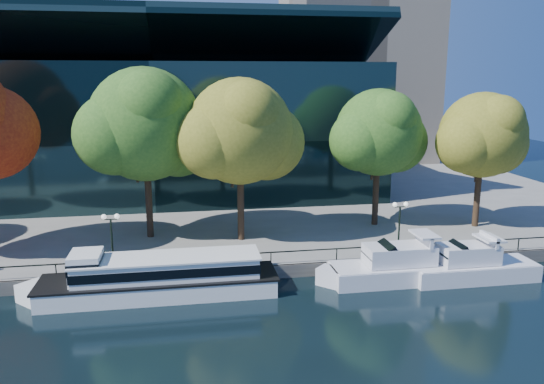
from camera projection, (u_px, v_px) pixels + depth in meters
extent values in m
plane|color=black|center=(205.00, 300.00, 35.24)|extent=(160.00, 160.00, 0.00)
cube|color=slate|center=(192.00, 185.00, 70.28)|extent=(90.00, 67.00, 1.00)
cube|color=#47443F|center=(203.00, 276.00, 38.07)|extent=(90.00, 0.25, 1.00)
cube|color=black|center=(202.00, 256.00, 37.95)|extent=(88.20, 0.08, 0.08)
cube|color=black|center=(202.00, 263.00, 38.06)|extent=(0.07, 0.07, 0.90)
cube|color=black|center=(158.00, 132.00, 63.68)|extent=(50.00, 24.00, 16.00)
cube|color=black|center=(152.00, 49.00, 57.80)|extent=(50.00, 17.14, 7.86)
cube|color=white|center=(160.00, 286.00, 35.94)|extent=(15.59, 3.79, 1.22)
cube|color=black|center=(159.00, 278.00, 35.80)|extent=(15.90, 3.86, 0.13)
cube|color=white|center=(39.00, 294.00, 34.66)|extent=(3.13, 3.13, 1.22)
cube|color=white|center=(167.00, 267.00, 35.74)|extent=(12.16, 3.10, 1.34)
cube|color=black|center=(167.00, 267.00, 35.73)|extent=(12.31, 3.18, 0.61)
cube|color=white|center=(167.00, 257.00, 35.59)|extent=(12.47, 3.26, 0.11)
cube|color=white|center=(86.00, 267.00, 34.81)|extent=(2.00, 2.65, 2.00)
cube|color=black|center=(86.00, 264.00, 34.76)|extent=(2.06, 2.73, 0.78)
cube|color=silver|center=(405.00, 272.00, 38.49)|extent=(10.96, 3.13, 1.25)
cube|color=silver|center=(333.00, 277.00, 37.59)|extent=(2.40, 2.40, 1.25)
cube|color=silver|center=(406.00, 264.00, 38.35)|extent=(10.74, 3.07, 0.08)
cube|color=silver|center=(399.00, 254.00, 38.10)|extent=(4.93, 2.35, 1.36)
cube|color=black|center=(380.00, 254.00, 37.85)|extent=(2.16, 2.25, 1.71)
cube|color=silver|center=(424.00, 240.00, 38.19)|extent=(0.26, 2.44, 0.83)
cube|color=silver|center=(425.00, 234.00, 38.11)|extent=(1.46, 2.44, 0.16)
cube|color=silver|center=(472.00, 271.00, 38.71)|extent=(9.29, 2.89, 1.24)
cube|color=silver|center=(413.00, 275.00, 37.95)|extent=(2.28, 2.28, 1.24)
cube|color=silver|center=(473.00, 263.00, 38.57)|extent=(9.10, 2.83, 0.08)
cube|color=silver|center=(468.00, 254.00, 38.34)|extent=(4.18, 2.17, 1.34)
cube|color=black|center=(453.00, 253.00, 38.12)|extent=(1.89, 2.08, 1.56)
cube|color=silver|center=(489.00, 239.00, 38.39)|extent=(0.26, 2.25, 0.83)
cube|color=silver|center=(489.00, 238.00, 38.36)|extent=(1.44, 2.25, 0.15)
cylinder|color=black|center=(148.00, 193.00, 45.01)|extent=(0.56, 0.56, 7.74)
cylinder|color=black|center=(153.00, 157.00, 44.64)|extent=(1.22, 1.85, 3.87)
cylinder|color=black|center=(142.00, 161.00, 44.07)|extent=(1.12, 1.27, 3.46)
sphere|color=#29561A|center=(145.00, 124.00, 43.77)|extent=(9.42, 9.42, 9.42)
sphere|color=#29561A|center=(177.00, 136.00, 45.81)|extent=(7.07, 7.07, 7.07)
sphere|color=#29561A|center=(115.00, 135.00, 42.63)|extent=(6.59, 6.59, 6.59)
sphere|color=#29561A|center=(148.00, 105.00, 41.68)|extent=(5.65, 5.65, 5.65)
cylinder|color=black|center=(241.00, 197.00, 44.31)|extent=(0.56, 0.56, 7.35)
cylinder|color=black|center=(246.00, 163.00, 43.96)|extent=(1.17, 1.77, 3.68)
cylinder|color=black|center=(236.00, 167.00, 43.39)|extent=(1.08, 1.22, 3.29)
sphere|color=#66671B|center=(240.00, 131.00, 43.13)|extent=(8.71, 8.71, 8.71)
sphere|color=#66671B|center=(266.00, 142.00, 45.01)|extent=(6.53, 6.53, 6.53)
sphere|color=#66671B|center=(214.00, 141.00, 42.07)|extent=(6.10, 6.10, 6.10)
sphere|color=#66671B|center=(248.00, 114.00, 41.19)|extent=(5.23, 5.23, 5.23)
cylinder|color=black|center=(376.00, 188.00, 48.93)|extent=(0.56, 0.56, 6.88)
cylinder|color=black|center=(382.00, 159.00, 48.62)|extent=(1.12, 1.68, 3.45)
cylinder|color=black|center=(374.00, 163.00, 48.04)|extent=(1.03, 1.16, 3.09)
sphere|color=#29561A|center=(378.00, 132.00, 47.82)|extent=(7.85, 7.85, 7.85)
sphere|color=#29561A|center=(395.00, 141.00, 49.52)|extent=(5.89, 5.89, 5.89)
sphere|color=#29561A|center=(360.00, 140.00, 46.87)|extent=(5.50, 5.50, 5.50)
sphere|color=#29561A|center=(390.00, 118.00, 46.08)|extent=(4.71, 4.71, 4.71)
cylinder|color=black|center=(478.00, 190.00, 48.35)|extent=(0.56, 0.56, 6.74)
cylinder|color=black|center=(484.00, 161.00, 48.06)|extent=(1.11, 1.66, 3.38)
cylinder|color=black|center=(478.00, 165.00, 47.48)|extent=(1.02, 1.15, 3.02)
sphere|color=#66671B|center=(482.00, 135.00, 47.27)|extent=(7.63, 7.63, 7.63)
sphere|color=#66671B|center=(496.00, 144.00, 48.92)|extent=(5.72, 5.72, 5.72)
sphere|color=#66671B|center=(467.00, 143.00, 46.35)|extent=(5.34, 5.34, 5.34)
sphere|color=#66671B|center=(498.00, 121.00, 45.58)|extent=(4.58, 4.58, 4.58)
cylinder|color=black|center=(112.00, 244.00, 37.93)|extent=(0.14, 0.14, 3.60)
cube|color=black|center=(111.00, 219.00, 37.54)|extent=(0.90, 0.06, 0.06)
sphere|color=white|center=(104.00, 217.00, 37.42)|extent=(0.36, 0.36, 0.36)
sphere|color=white|center=(117.00, 216.00, 37.57)|extent=(0.36, 0.36, 0.36)
cylinder|color=black|center=(399.00, 230.00, 41.50)|extent=(0.14, 0.14, 3.60)
cube|color=black|center=(400.00, 207.00, 41.10)|extent=(0.90, 0.06, 0.06)
sphere|color=white|center=(395.00, 205.00, 40.99)|extent=(0.36, 0.36, 0.36)
sphere|color=white|center=(406.00, 204.00, 41.14)|extent=(0.36, 0.36, 0.36)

